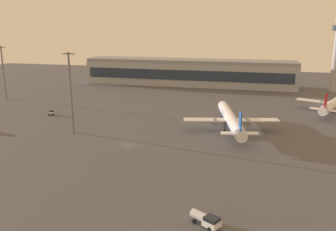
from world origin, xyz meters
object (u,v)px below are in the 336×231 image
Objects in this scene: apron_light_central at (3,69)px; airplane_near_gate at (231,119)px; apron_light_east at (71,88)px; pushback_tug at (51,112)px; fuel_truck at (206,219)px; airplane_mid_apron at (335,103)px.

airplane_near_gate is at bearing -13.55° from apron_light_central.
apron_light_east is at bearing -35.20° from apron_light_central.
airplane_near_gate reaches higher than pushback_tug.
fuel_truck is at bearing -38.24° from apron_light_central.
apron_light_central is 78.10m from apron_light_east.
airplane_near_gate reaches higher than fuel_truck.
airplane_mid_apron is 124.84m from pushback_tug.
apron_light_east is at bearing -126.46° from airplane_mid_apron.
fuel_truck is at bearing -41.45° from apron_light_east.
fuel_truck is 75.11m from apron_light_east.
airplane_mid_apron is at bearing 3.97° from apron_light_central.
airplane_near_gate is 58.46m from airplane_mid_apron.
apron_light_central reaches higher than fuel_truck.
pushback_tug is 33.95m from apron_light_east.
apron_light_central is at bearing 153.17° from airplane_near_gate.
apron_light_east is (63.81, -45.02, 0.71)m from apron_light_central.
apron_light_east reaches higher than pushback_tug.
pushback_tug is 50.38m from apron_light_central.
apron_light_central is (-41.75, 24.18, 14.50)m from pushback_tug.
airplane_mid_apron is 6.28× the size of fuel_truck.
apron_light_central is at bearing -152.43° from airplane_mid_apron.
airplane_near_gate is at bearing 16.71° from apron_light_east.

